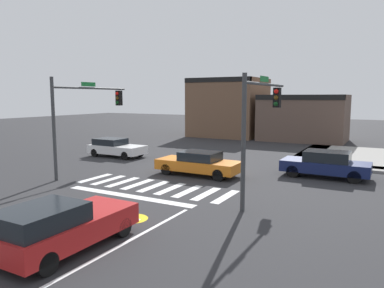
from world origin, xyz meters
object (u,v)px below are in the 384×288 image
(traffic_signal_southwest, at_px, (86,108))
(car_orange, at_px, (199,163))
(car_navy, at_px, (326,164))
(traffic_signal_southeast, at_px, (261,113))
(car_red, at_px, (61,226))
(car_white, at_px, (116,147))

(traffic_signal_southwest, xyz_separation_m, car_orange, (6.02, 2.52, -3.08))
(traffic_signal_southwest, height_order, car_navy, traffic_signal_southwest)
(traffic_signal_southeast, height_order, car_red, traffic_signal_southeast)
(traffic_signal_southwest, height_order, car_orange, traffic_signal_southwest)
(traffic_signal_southwest, distance_m, car_red, 11.65)
(car_white, bearing_deg, traffic_signal_southeast, -23.88)
(traffic_signal_southwest, bearing_deg, car_red, -139.18)
(traffic_signal_southwest, xyz_separation_m, car_white, (-2.49, 5.34, -3.08))
(traffic_signal_southwest, bearing_deg, traffic_signal_southeast, -92.41)
(traffic_signal_southwest, bearing_deg, car_navy, -66.71)
(car_orange, bearing_deg, traffic_signal_southeast, 146.94)
(car_white, bearing_deg, car_navy, 0.04)
(car_white, height_order, car_red, car_red)
(car_orange, bearing_deg, car_white, -18.33)
(traffic_signal_southwest, xyz_separation_m, car_navy, (12.43, 5.35, -3.01))
(car_white, height_order, car_orange, car_orange)
(car_orange, distance_m, car_red, 11.11)
(car_red, bearing_deg, car_orange, 6.91)
(traffic_signal_southeast, xyz_separation_m, traffic_signal_southwest, (-10.57, 0.45, 0.02))
(car_navy, relative_size, car_white, 1.09)
(car_orange, bearing_deg, car_red, 96.91)
(car_navy, bearing_deg, traffic_signal_southeast, -107.75)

